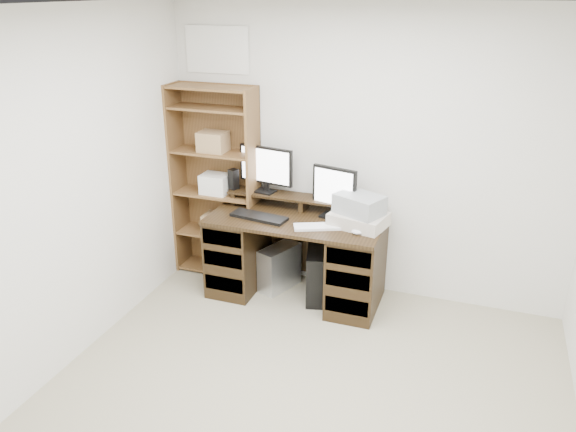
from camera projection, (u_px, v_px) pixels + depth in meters
The scene contains 14 objects.
room at pixel (285, 253), 3.04m from camera, with size 3.54×4.04×2.54m.
desk at pixel (296, 256), 4.95m from camera, with size 1.50×0.70×0.75m.
riser_shelf at pixel (304, 200), 4.96m from camera, with size 1.40×0.22×0.12m.
monitor_wide at pixel (266, 167), 4.99m from camera, with size 0.52×0.16×0.42m.
monitor_small at pixel (334, 190), 4.75m from camera, with size 0.40×0.19×0.44m.
speaker at pixel (234, 179), 5.11m from camera, with size 0.07×0.07×0.19m, color black.
keyboard_black at pixel (259, 217), 4.80m from camera, with size 0.50×0.17×0.03m, color black.
keyboard_white at pixel (321, 227), 4.61m from camera, with size 0.45×0.14×0.02m, color white.
mouse at pixel (357, 232), 4.49m from camera, with size 0.09×0.06×0.04m, color silver.
printer at pixel (359, 220), 4.63m from camera, with size 0.44×0.33×0.11m, color #BEB4A5.
basket at pixel (359, 204), 4.58m from camera, with size 0.37×0.27×0.16m, color #91979B.
tower_silver at pixel (279, 267), 5.14m from camera, with size 0.18×0.41×0.41m, color silver.
tower_black at pixel (318, 273), 4.97m from camera, with size 0.31×0.50×0.47m.
bookshelf at pixel (216, 181), 5.20m from camera, with size 0.80×0.30×1.80m.
Camera 1 is at (0.93, -2.57, 2.59)m, focal length 35.00 mm.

